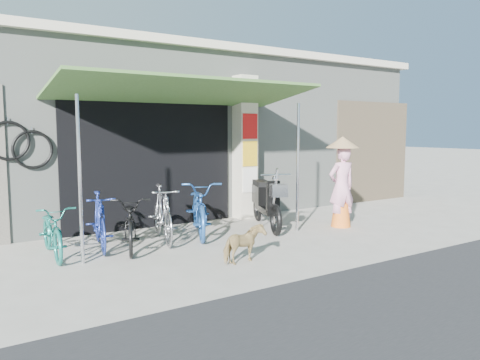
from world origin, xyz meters
TOP-DOWN VIEW (x-y plane):
  - ground at (0.00, 0.00)m, footprint 80.00×80.00m
  - bicycle_shop at (-0.00, 5.09)m, footprint 12.30×5.30m
  - shop_pillar at (0.85, 2.45)m, footprint 0.42×0.44m
  - awning at (-0.90, 1.63)m, footprint 4.60×1.88m
  - neighbour_right at (5.00, 2.59)m, footprint 2.60×0.06m
  - bike_teal at (-3.27, 1.35)m, footprint 0.59×1.53m
  - bike_blue at (-2.54, 1.45)m, footprint 0.69×1.54m
  - bike_black at (-2.13, 1.17)m, footprint 1.10×1.75m
  - bike_silver at (-1.51, 1.39)m, footprint 0.80×1.64m
  - bike_navy at (-0.77, 1.45)m, footprint 1.35×2.01m
  - street_dog at (-1.07, -0.45)m, footprint 0.68×0.39m
  - moped at (0.62, 1.36)m, footprint 0.92×1.87m
  - nun at (1.90, 0.62)m, footprint 0.64×0.64m

SIDE VIEW (x-z plane):
  - ground at x=0.00m, z-range 0.00..0.00m
  - street_dog at x=-1.07m, z-range 0.00..0.54m
  - bike_teal at x=-3.27m, z-range 0.00..0.79m
  - bike_black at x=-2.13m, z-range 0.00..0.87m
  - bike_blue at x=-2.54m, z-range 0.00..0.90m
  - bike_silver at x=-1.51m, z-range 0.00..0.95m
  - bike_navy at x=-0.77m, z-range 0.00..1.00m
  - moped at x=0.62m, z-range -0.05..1.06m
  - nun at x=1.90m, z-range -0.01..1.74m
  - neighbour_right at x=5.00m, z-range 0.00..2.60m
  - shop_pillar at x=0.85m, z-range 0.00..3.00m
  - bicycle_shop at x=0.00m, z-range 0.00..3.66m
  - awning at x=-0.90m, z-range 1.15..3.88m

